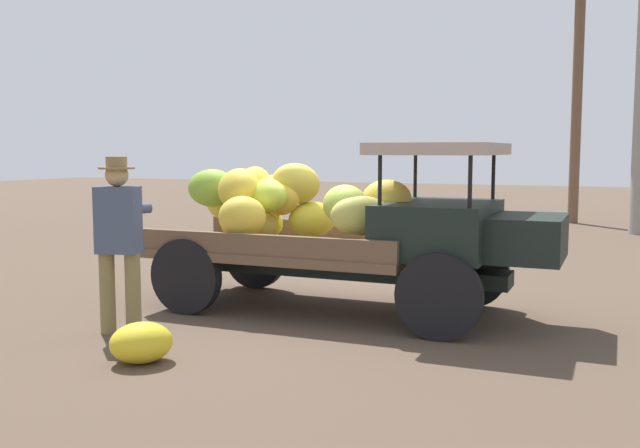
# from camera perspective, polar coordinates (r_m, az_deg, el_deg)

# --- Properties ---
(ground_plane) EXTENTS (60.00, 60.00, 0.00)m
(ground_plane) POSITION_cam_1_polar(r_m,az_deg,el_deg) (8.31, 1.89, -6.48)
(ground_plane) COLOR brown
(truck) EXTENTS (4.51, 1.80, 1.86)m
(truck) POSITION_cam_1_polar(r_m,az_deg,el_deg) (7.86, 2.07, -0.14)
(truck) COLOR black
(truck) RESTS_ON ground
(farmer) EXTENTS (0.54, 0.50, 1.72)m
(farmer) POSITION_cam_1_polar(r_m,az_deg,el_deg) (7.16, -15.77, -0.78)
(farmer) COLOR olive
(farmer) RESTS_ON ground
(loose_banana_bunch) EXTENTS (0.67, 0.69, 0.35)m
(loose_banana_bunch) POSITION_cam_1_polar(r_m,az_deg,el_deg) (6.26, -14.08, -9.18)
(loose_banana_bunch) COLOR yellow
(loose_banana_bunch) RESTS_ON ground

